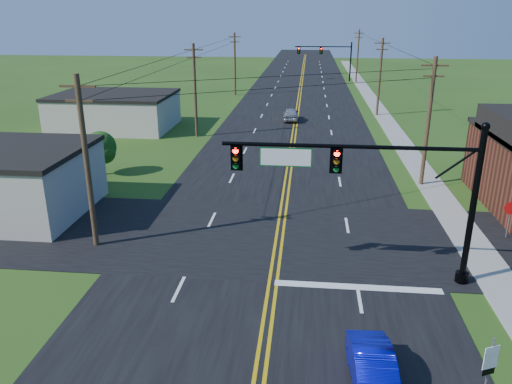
# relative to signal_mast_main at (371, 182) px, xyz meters

# --- Properties ---
(road_main) EXTENTS (16.00, 220.00, 0.04)m
(road_main) POSITION_rel_signal_mast_main_xyz_m (-4.34, 42.00, -4.73)
(road_main) COLOR black
(road_main) RESTS_ON ground
(road_cross) EXTENTS (70.00, 10.00, 0.04)m
(road_cross) POSITION_rel_signal_mast_main_xyz_m (-4.34, 4.00, -4.73)
(road_cross) COLOR black
(road_cross) RESTS_ON ground
(sidewalk) EXTENTS (2.00, 160.00, 0.08)m
(sidewalk) POSITION_rel_signal_mast_main_xyz_m (6.16, 32.00, -4.71)
(sidewalk) COLOR gray
(sidewalk) RESTS_ON ground
(signal_mast_main) EXTENTS (11.30, 0.60, 7.48)m
(signal_mast_main) POSITION_rel_signal_mast_main_xyz_m (0.00, 0.00, 0.00)
(signal_mast_main) COLOR black
(signal_mast_main) RESTS_ON ground
(signal_mast_far) EXTENTS (10.98, 0.60, 7.48)m
(signal_mast_far) POSITION_rel_signal_mast_main_xyz_m (0.10, 72.00, -0.20)
(signal_mast_far) COLOR black
(signal_mast_far) RESTS_ON ground
(cream_bldg_near) EXTENTS (10.20, 8.20, 4.10)m
(cream_bldg_near) POSITION_rel_signal_mast_main_xyz_m (-21.34, 6.00, -2.69)
(cream_bldg_near) COLOR beige
(cream_bldg_near) RESTS_ON ground
(cream_bldg_far) EXTENTS (12.20, 9.20, 3.70)m
(cream_bldg_far) POSITION_rel_signal_mast_main_xyz_m (-23.34, 30.00, -2.89)
(cream_bldg_far) COLOR beige
(cream_bldg_far) RESTS_ON ground
(utility_pole_left_a) EXTENTS (1.80, 0.28, 9.00)m
(utility_pole_left_a) POSITION_rel_signal_mast_main_xyz_m (-13.84, 2.00, -0.03)
(utility_pole_left_a) COLOR #3C2C1B
(utility_pole_left_a) RESTS_ON ground
(utility_pole_left_b) EXTENTS (1.80, 0.28, 9.00)m
(utility_pole_left_b) POSITION_rel_signal_mast_main_xyz_m (-13.84, 27.00, -0.03)
(utility_pole_left_b) COLOR #3C2C1B
(utility_pole_left_b) RESTS_ON ground
(utility_pole_left_c) EXTENTS (1.80, 0.28, 9.00)m
(utility_pole_left_c) POSITION_rel_signal_mast_main_xyz_m (-13.84, 54.00, -0.03)
(utility_pole_left_c) COLOR #3C2C1B
(utility_pole_left_c) RESTS_ON ground
(utility_pole_right_a) EXTENTS (1.80, 0.28, 9.00)m
(utility_pole_right_a) POSITION_rel_signal_mast_main_xyz_m (5.46, 14.00, -0.03)
(utility_pole_right_a) COLOR #3C2C1B
(utility_pole_right_a) RESTS_ON ground
(utility_pole_right_b) EXTENTS (1.80, 0.28, 9.00)m
(utility_pole_right_b) POSITION_rel_signal_mast_main_xyz_m (5.46, 40.00, -0.03)
(utility_pole_right_b) COLOR #3C2C1B
(utility_pole_right_b) RESTS_ON ground
(utility_pole_right_c) EXTENTS (1.80, 0.28, 9.00)m
(utility_pole_right_c) POSITION_rel_signal_mast_main_xyz_m (5.46, 70.00, -0.03)
(utility_pole_right_c) COLOR #3C2C1B
(utility_pole_right_c) RESTS_ON ground
(tree_right_back) EXTENTS (3.00, 3.00, 4.10)m
(tree_right_back) POSITION_rel_signal_mast_main_xyz_m (11.66, 18.00, -2.15)
(tree_right_back) COLOR #3C2C1B
(tree_right_back) RESTS_ON ground
(tree_left) EXTENTS (2.40, 2.40, 3.37)m
(tree_left) POSITION_rel_signal_mast_main_xyz_m (-18.34, 14.00, -2.59)
(tree_left) COLOR #3C2C1B
(tree_left) RESTS_ON ground
(blue_car) EXTENTS (1.60, 3.98, 1.29)m
(blue_car) POSITION_rel_signal_mast_main_xyz_m (-0.41, -7.48, -4.11)
(blue_car) COLOR #080CB4
(blue_car) RESTS_ON ground
(distant_car) EXTENTS (1.86, 4.30, 1.45)m
(distant_car) POSITION_rel_signal_mast_main_xyz_m (-4.76, 35.75, -4.03)
(distant_car) COLOR #A3A4A8
(distant_car) RESTS_ON ground
(route_sign) EXTENTS (0.52, 0.25, 2.21)m
(route_sign) POSITION_rel_signal_mast_main_xyz_m (3.16, -7.39, -3.46)
(route_sign) COLOR slate
(route_sign) RESTS_ON ground
(stop_sign) EXTENTS (0.75, 0.20, 2.14)m
(stop_sign) POSITION_rel_signal_mast_main_xyz_m (8.28, 5.25, -3.20)
(stop_sign) COLOR slate
(stop_sign) RESTS_ON ground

